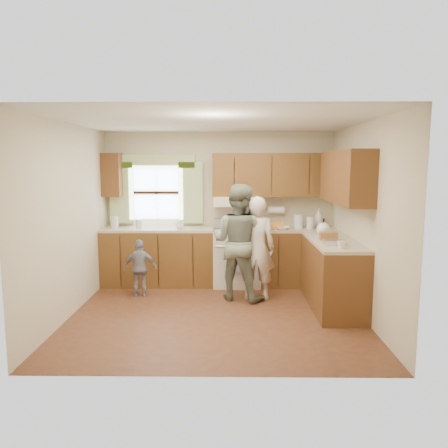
{
  "coord_description": "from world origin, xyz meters",
  "views": [
    {
      "loc": [
        0.18,
        -5.58,
        1.97
      ],
      "look_at": [
        0.1,
        0.4,
        1.15
      ],
      "focal_mm": 35.0,
      "sensor_mm": 36.0,
      "label": 1
    }
  ],
  "objects_px": {
    "child": "(140,268)",
    "stove": "(237,257)",
    "woman_right": "(238,242)",
    "woman_left": "(256,248)"
  },
  "relations": [
    {
      "from": "woman_left",
      "to": "woman_right",
      "type": "distance_m",
      "value": 0.27
    },
    {
      "from": "child",
      "to": "stove",
      "type": "bearing_deg",
      "value": -159.21
    },
    {
      "from": "child",
      "to": "woman_left",
      "type": "bearing_deg",
      "value": 172.56
    },
    {
      "from": "woman_right",
      "to": "child",
      "type": "height_order",
      "value": "woman_right"
    },
    {
      "from": "child",
      "to": "woman_right",
      "type": "bearing_deg",
      "value": 172.66
    },
    {
      "from": "stove",
      "to": "woman_right",
      "type": "relative_size",
      "value": 0.63
    },
    {
      "from": "woman_right",
      "to": "stove",
      "type": "bearing_deg",
      "value": -66.43
    },
    {
      "from": "stove",
      "to": "woman_left",
      "type": "distance_m",
      "value": 0.87
    },
    {
      "from": "stove",
      "to": "child",
      "type": "distance_m",
      "value": 1.6
    },
    {
      "from": "stove",
      "to": "woman_left",
      "type": "height_order",
      "value": "woman_left"
    }
  ]
}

